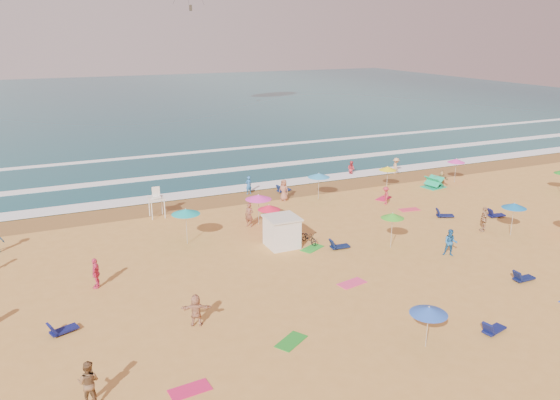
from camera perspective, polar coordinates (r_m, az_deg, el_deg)
name	(u,v)px	position (r m, az deg, el deg)	size (l,w,h in m)	color
ground	(282,250)	(36.88, 0.21, -5.25)	(220.00, 220.00, 0.00)	gold
ocean	(110,104)	(116.72, -17.37, 9.57)	(220.00, 140.00, 0.18)	#0C4756
wet_sand	(223,200)	(47.86, -5.99, 0.03)	(220.00, 220.00, 0.00)	olive
surf_foam	(195,175)	(55.98, -8.87, 2.57)	(200.00, 18.70, 0.05)	white
cabana	(282,232)	(37.15, 0.20, -3.41)	(2.00, 2.00, 2.00)	white
cabana_roof	(282,218)	(36.79, 0.20, -1.87)	(2.20, 2.20, 0.12)	silver
bicycle	(309,237)	(37.88, 3.01, -3.92)	(0.59, 1.70, 0.89)	black
lifeguard_stand	(157,204)	(43.97, -12.75, -0.46)	(1.20, 1.20, 2.10)	white
beach_umbrellas	(279,230)	(34.43, -0.15, -3.18)	(59.22, 26.88, 0.81)	#1571B9
loungers	(354,260)	(35.28, 7.72, -6.19)	(37.34, 27.18, 0.34)	#101451
towels	(357,263)	(35.16, 8.05, -6.57)	(44.19, 21.55, 0.03)	#DC1B57
popup_tents	(513,197)	(50.45, 23.16, 0.31)	(7.79, 15.69, 1.20)	#F3366D
beachgoers	(267,220)	(40.13, -1.37, -2.08)	(41.54, 27.68, 2.13)	tan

